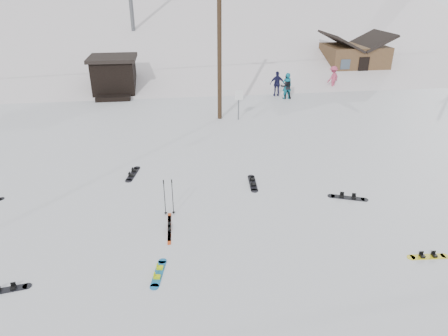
{
  "coord_description": "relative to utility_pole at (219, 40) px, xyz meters",
  "views": [
    {
      "loc": [
        -0.95,
        -9.52,
        7.83
      ],
      "look_at": [
        0.88,
        3.9,
        1.4
      ],
      "focal_mm": 32.0,
      "sensor_mm": 36.0,
      "label": 1
    }
  ],
  "objects": [
    {
      "name": "skier_teal",
      "position": [
        5.31,
        3.78,
        -3.75
      ],
      "size": [
        0.72,
        0.52,
        1.87
      ],
      "primitive_type": "imported",
      "rotation": [
        0.0,
        0.0,
        3.25
      ],
      "color": "#0B6076",
      "rests_on": "ground"
    },
    {
      "name": "ski_poles",
      "position": [
        -3.23,
        -10.83,
        -3.96
      ],
      "size": [
        0.39,
        0.1,
        1.42
      ],
      "color": "black",
      "rests_on": "ground"
    },
    {
      "name": "ridge_right",
      "position": [
        36.0,
        36.0,
        -15.68
      ],
      "size": [
        45.66,
        93.98,
        54.59
      ],
      "primitive_type": "cube",
      "rotation": [
        0.21,
        -0.05,
        -0.12
      ],
      "color": "white",
      "rests_on": "ground"
    },
    {
      "name": "ski_slope",
      "position": [
        -2.0,
        41.0,
        -16.68
      ],
      "size": [
        60.0,
        85.24,
        65.97
      ],
      "primitive_type": "cube",
      "rotation": [
        0.31,
        0.0,
        0.0
      ],
      "color": "white",
      "rests_on": "ground"
    },
    {
      "name": "treeline_right",
      "position": [
        34.0,
        28.0,
        -4.68
      ],
      "size": [
        20.0,
        60.0,
        10.0
      ],
      "primitive_type": null,
      "color": "black",
      "rests_on": "ground"
    },
    {
      "name": "board_scatter_e",
      "position": [
        4.7,
        -14.44,
        -4.66
      ],
      "size": [
        1.32,
        0.32,
        0.09
      ],
      "rotation": [
        0.0,
        0.0,
        -0.07
      ],
      "color": "yellow",
      "rests_on": "ground"
    },
    {
      "name": "skier_navy",
      "position": [
        4.83,
        4.64,
        -3.78
      ],
      "size": [
        1.09,
        0.54,
        1.8
      ],
      "primitive_type": "imported",
      "rotation": [
        0.0,
        0.0,
        3.05
      ],
      "color": "#1B1A41",
      "rests_on": "ground"
    },
    {
      "name": "skier_pink",
      "position": [
        9.64,
        6.03,
        -3.79
      ],
      "size": [
        1.33,
        1.18,
        1.78
      ],
      "primitive_type": "imported",
      "rotation": [
        0.0,
        0.0,
        3.71
      ],
      "color": "#B94160",
      "rests_on": "ground"
    },
    {
      "name": "treeline_crest",
      "position": [
        -2.0,
        72.0,
        -4.68
      ],
      "size": [
        50.0,
        6.0,
        10.0
      ],
      "primitive_type": null,
      "color": "black",
      "rests_on": "ski_slope"
    },
    {
      "name": "trail_sign",
      "position": [
        1.1,
        -0.42,
        -3.41
      ],
      "size": [
        0.5,
        0.09,
        1.85
      ],
      "color": "#595B60",
      "rests_on": "ground"
    },
    {
      "name": "skier_dark",
      "position": [
        5.29,
        3.88,
        -3.82
      ],
      "size": [
        0.84,
        0.66,
        1.71
      ],
      "primitive_type": "imported",
      "rotation": [
        0.0,
        0.0,
        3.13
      ],
      "color": "black",
      "rests_on": "ground"
    },
    {
      "name": "cabin",
      "position": [
        13.0,
        10.0,
        -3.2
      ],
      "size": [
        5.39,
        4.4,
        3.77
      ],
      "color": "brown",
      "rests_on": "ground"
    },
    {
      "name": "hero_skis",
      "position": [
        -3.26,
        -11.76,
        -4.65
      ],
      "size": [
        0.15,
        1.93,
        0.1
      ],
      "rotation": [
        0.0,
        0.0,
        -0.02
      ],
      "color": "#B33B12",
      "rests_on": "ground"
    },
    {
      "name": "ground",
      "position": [
        -2.0,
        -14.0,
        -4.68
      ],
      "size": [
        200.0,
        200.0,
        0.0
      ],
      "primitive_type": "plane",
      "color": "white",
      "rests_on": "ground"
    },
    {
      "name": "board_scatter_a",
      "position": [
        -7.81,
        -14.22,
        -4.66
      ],
      "size": [
        1.33,
        0.42,
        0.09
      ],
      "rotation": [
        0.0,
        0.0,
        0.16
      ],
      "color": "black",
      "rests_on": "ground"
    },
    {
      "name": "hero_snowboard",
      "position": [
        -3.6,
        -14.1,
        -4.66
      ],
      "size": [
        0.48,
        1.36,
        0.1
      ],
      "rotation": [
        0.0,
        0.0,
        1.37
      ],
      "color": "#1C76BB",
      "rests_on": "ground"
    },
    {
      "name": "utility_pole",
      "position": [
        0.0,
        0.0,
        0.0
      ],
      "size": [
        2.0,
        0.26,
        9.0
      ],
      "color": "#3A2819",
      "rests_on": "ground"
    },
    {
      "name": "board_scatter_f",
      "position": [
        0.28,
        -8.87,
        -4.65
      ],
      "size": [
        0.41,
        1.59,
        0.11
      ],
      "rotation": [
        0.0,
        0.0,
        1.48
      ],
      "color": "black",
      "rests_on": "ground"
    },
    {
      "name": "board_scatter_b",
      "position": [
        -4.81,
        -7.28,
        -4.65
      ],
      "size": [
        0.58,
        1.57,
        0.11
      ],
      "rotation": [
        0.0,
        0.0,
        1.35
      ],
      "color": "black",
      "rests_on": "ground"
    },
    {
      "name": "board_scatter_d",
      "position": [
        3.75,
        -10.59,
        -4.65
      ],
      "size": [
        1.47,
        0.75,
        0.11
      ],
      "rotation": [
        0.0,
        0.0,
        -0.37
      ],
      "color": "black",
      "rests_on": "ground"
    },
    {
      "name": "lift_hut",
      "position": [
        -7.0,
        6.94,
        -3.32
      ],
      "size": [
        3.4,
        4.1,
        2.75
      ],
      "color": "black",
      "rests_on": "ground"
    }
  ]
}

